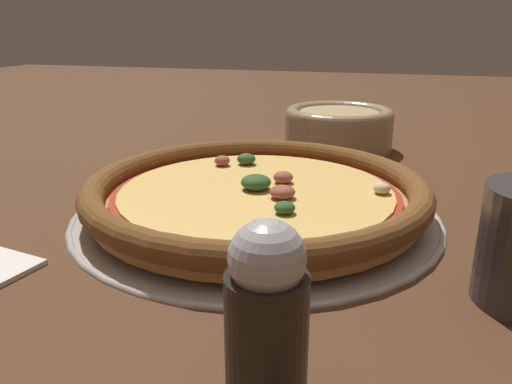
# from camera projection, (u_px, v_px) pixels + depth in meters

# --- Properties ---
(ground_plane) EXTENTS (3.00, 3.00, 0.00)m
(ground_plane) POSITION_uv_depth(u_px,v_px,m) (256.00, 214.00, 0.49)
(ground_plane) COLOR #4C2D19
(pizza_tray) EXTENTS (0.35, 0.35, 0.01)m
(pizza_tray) POSITION_uv_depth(u_px,v_px,m) (256.00, 210.00, 0.49)
(pizza_tray) COLOR #B7B2A8
(pizza_tray) RESTS_ON ground_plane
(pizza) EXTENTS (0.33, 0.33, 0.03)m
(pizza) POSITION_uv_depth(u_px,v_px,m) (256.00, 191.00, 0.48)
(pizza) COLOR #BC7F42
(pizza) RESTS_ON pizza_tray
(bowl_near) EXTENTS (0.16, 0.16, 0.06)m
(bowl_near) POSITION_uv_depth(u_px,v_px,m) (338.00, 127.00, 0.73)
(bowl_near) COLOR #9E8466
(bowl_near) RESTS_ON ground_plane
(pepper_shaker) EXTENTS (0.04, 0.04, 0.10)m
(pepper_shaker) POSITION_uv_depth(u_px,v_px,m) (267.00, 319.00, 0.23)
(pepper_shaker) COLOR black
(pepper_shaker) RESTS_ON ground_plane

